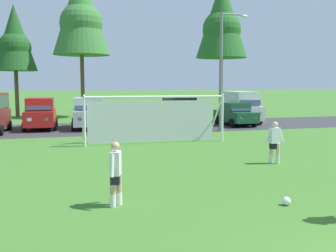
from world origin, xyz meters
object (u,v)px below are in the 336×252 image
at_px(soccer_ball, 286,201).
at_px(parked_car_slot_left, 41,113).
at_px(parked_car_slot_far_right, 240,106).
at_px(street_lamp, 223,71).
at_px(soccer_goal, 153,118).
at_px(parked_car_slot_center, 133,115).
at_px(player_striker_near, 116,174).
at_px(player_defender_far, 275,143).
at_px(parked_car_slot_center_right, 180,111).
at_px(parked_car_slot_center_left, 87,113).
at_px(parked_car_slot_right, 235,114).

bearing_deg(soccer_ball, parked_car_slot_left, 108.61).
relative_size(parked_car_slot_far_right, street_lamp, 0.64).
distance_m(soccer_goal, parked_car_slot_center, 7.38).
distance_m(soccer_goal, parked_car_slot_left, 10.06).
bearing_deg(parked_car_slot_left, street_lamp, -21.94).
distance_m(player_striker_near, street_lamp, 16.97).
height_order(player_striker_near, player_defender_far, same).
bearing_deg(parked_car_slot_center_right, parked_car_slot_left, 175.46).
height_order(player_striker_near, street_lamp, street_lamp).
distance_m(parked_car_slot_center_left, street_lamp, 9.85).
bearing_deg(soccer_ball, street_lamp, 71.92).
bearing_deg(player_striker_near, player_defender_far, 28.40).
relative_size(soccer_goal, player_defender_far, 4.54).
xyz_separation_m(soccer_ball, parked_car_slot_left, (-6.66, 19.79, 1.00)).
distance_m(player_defender_far, parked_car_slot_right, 14.40).
distance_m(player_striker_near, parked_car_slot_center_left, 18.11).
bearing_deg(soccer_goal, street_lamp, 31.26).
relative_size(parked_car_slot_center_left, parked_car_slot_right, 1.11).
relative_size(parked_car_slot_left, parked_car_slot_right, 1.11).
bearing_deg(street_lamp, soccer_goal, -148.74).
bearing_deg(parked_car_slot_center_left, parked_car_slot_center_right, -2.06).
relative_size(player_striker_near, parked_car_slot_center, 0.38).
bearing_deg(soccer_ball, parked_car_slot_center, 91.02).
xyz_separation_m(parked_car_slot_left, street_lamp, (11.60, -4.67, 2.86)).
height_order(parked_car_slot_left, parked_car_slot_right, parked_car_slot_left).
bearing_deg(player_striker_near, parked_car_slot_center_left, 87.98).
height_order(player_striker_near, parked_car_slot_center, parked_car_slot_center).
relative_size(soccer_goal, player_striker_near, 4.54).
relative_size(soccer_goal, parked_car_slot_center_left, 1.59).
height_order(player_defender_far, parked_car_slot_right, parked_car_slot_right).
distance_m(soccer_goal, parked_car_slot_center_left, 8.05).
xyz_separation_m(soccer_goal, parked_car_slot_right, (7.99, 6.57, -0.42)).
bearing_deg(parked_car_slot_right, soccer_ball, -111.95).
height_order(soccer_ball, parked_car_slot_center_right, parked_car_slot_center_right).
relative_size(parked_car_slot_left, street_lamp, 0.61).
height_order(soccer_goal, parked_car_slot_center_right, soccer_goal).
distance_m(parked_car_slot_center_right, street_lamp, 5.14).
height_order(parked_car_slot_center_left, parked_car_slot_center_right, same).
bearing_deg(parked_car_slot_center, player_striker_near, -102.05).
xyz_separation_m(player_striker_near, parked_car_slot_center_right, (7.36, 17.86, 0.29)).
xyz_separation_m(soccer_ball, parked_car_slot_far_right, (8.61, 19.98, 1.23)).
height_order(player_striker_near, parked_car_slot_far_right, parked_car_slot_far_right).
bearing_deg(parked_car_slot_far_right, parked_car_slot_left, -179.29).
distance_m(parked_car_slot_left, parked_car_slot_center, 6.36).
relative_size(soccer_goal, parked_car_slot_far_right, 1.51).
xyz_separation_m(parked_car_slot_left, parked_car_slot_center_right, (9.84, -0.78, 0.00)).
bearing_deg(player_defender_far, parked_car_slot_left, 121.49).
distance_m(parked_car_slot_left, parked_car_slot_center_right, 9.87).
height_order(parked_car_slot_far_right, street_lamp, street_lamp).
relative_size(soccer_ball, soccer_goal, 0.03).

